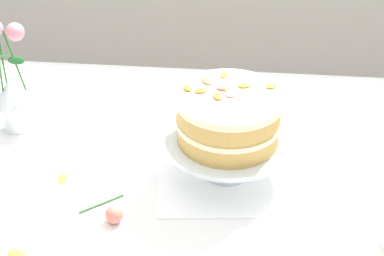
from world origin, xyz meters
TOP-DOWN VIEW (x-y plane):
  - dining_table at (0.00, -0.02)m, footprint 1.40×1.00m
  - linen_napkin at (0.14, -0.01)m, footprint 0.35×0.35m
  - cake_stand at (0.14, -0.01)m, footprint 0.29×0.29m
  - layer_cake at (0.14, -0.01)m, footprint 0.24×0.24m
  - flower_vase at (-0.42, 0.13)m, footprint 0.12×0.10m
  - fallen_rose at (-0.09, -0.20)m, footprint 0.10×0.11m
  - loose_petal_0 at (-0.27, -0.31)m, footprint 0.05×0.03m
  - loose_petal_1 at (-0.24, -0.07)m, footprint 0.03×0.04m

SIDE VIEW (x-z plane):
  - dining_table at x=0.00m, z-range 0.28..1.02m
  - linen_napkin at x=0.14m, z-range 0.74..0.74m
  - loose_petal_1 at x=-0.24m, z-range 0.74..0.74m
  - loose_petal_0 at x=-0.27m, z-range 0.74..0.75m
  - fallen_rose at x=-0.09m, z-range 0.74..0.78m
  - cake_stand at x=0.14m, z-range 0.77..0.87m
  - flower_vase at x=-0.42m, z-range 0.70..1.02m
  - layer_cake at x=0.14m, z-range 0.84..0.96m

